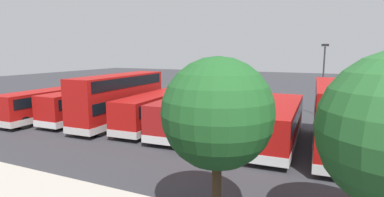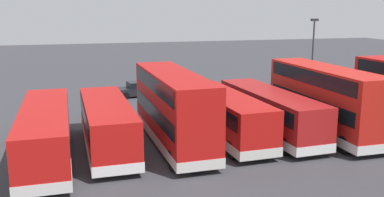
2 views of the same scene
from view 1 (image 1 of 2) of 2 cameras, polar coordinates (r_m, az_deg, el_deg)
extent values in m
plane|color=#38383D|center=(35.45, 3.93, -2.04)|extent=(140.00, 140.00, 0.00)
cube|color=#B71411|center=(22.06, 25.23, -2.97)|extent=(3.12, 10.96, 4.20)
cube|color=silver|center=(22.48, 24.93, -7.53)|extent=(3.16, 11.00, 0.55)
cube|color=black|center=(22.10, 25.20, -3.48)|extent=(3.14, 10.17, 0.90)
cube|color=black|center=(21.83, 25.49, 0.89)|extent=(3.14, 10.17, 0.90)
cube|color=black|center=(27.46, 24.58, -1.20)|extent=(2.25, 0.18, 1.10)
cylinder|color=black|center=(26.35, 22.04, -5.21)|extent=(0.36, 1.11, 1.10)
cylinder|color=black|center=(26.47, 26.93, -5.46)|extent=(0.36, 1.11, 1.10)
cylinder|color=black|center=(18.61, 22.02, -10.91)|extent=(0.36, 1.11, 1.10)
cylinder|color=black|center=(18.79, 29.02, -11.20)|extent=(0.36, 1.11, 1.10)
cube|color=#B71411|center=(22.77, 15.87, -4.18)|extent=(2.93, 11.17, 2.60)
cube|color=silver|center=(23.01, 15.76, -6.67)|extent=(2.97, 11.21, 0.55)
cube|color=black|center=(22.64, 15.93, -2.70)|extent=(2.96, 10.37, 0.90)
cube|color=black|center=(28.10, 17.34, -0.59)|extent=(2.25, 0.14, 1.10)
cylinder|color=black|center=(27.16, 14.51, -4.44)|extent=(0.34, 1.11, 1.10)
cylinder|color=black|center=(26.94, 19.26, -4.76)|extent=(0.34, 1.11, 1.10)
cylinder|color=black|center=(19.28, 10.80, -9.73)|extent=(0.34, 1.11, 1.10)
cylinder|color=black|center=(18.98, 17.56, -10.30)|extent=(0.34, 1.11, 1.10)
cube|color=red|center=(23.40, 6.44, -1.55)|extent=(2.67, 10.79, 4.20)
cube|color=silver|center=(23.79, 6.36, -5.88)|extent=(2.71, 10.84, 0.55)
cube|color=black|center=(23.44, 6.43, -2.04)|extent=(2.72, 10.00, 0.90)
cube|color=black|center=(23.18, 6.50, 2.10)|extent=(2.72, 10.00, 0.90)
cube|color=black|center=(28.57, 9.76, -0.17)|extent=(2.25, 0.08, 1.10)
cylinder|color=black|center=(27.84, 6.68, -3.90)|extent=(0.31, 1.10, 1.10)
cylinder|color=black|center=(27.26, 11.21, -4.28)|extent=(0.31, 1.10, 1.10)
cylinder|color=black|center=(20.62, -0.11, -8.35)|extent=(0.31, 1.10, 1.10)
cylinder|color=black|center=(19.84, 5.90, -9.09)|extent=(0.31, 1.10, 1.10)
cube|color=#A51919|center=(25.59, -0.71, -2.44)|extent=(3.14, 10.93, 2.60)
cube|color=silver|center=(25.80, -0.70, -4.67)|extent=(3.18, 10.97, 0.55)
cube|color=black|center=(25.48, -0.71, -1.12)|extent=(3.15, 10.14, 0.90)
cube|color=black|center=(30.51, 3.19, 0.50)|extent=(2.25, 0.18, 1.10)
cylinder|color=black|center=(29.86, 0.23, -2.98)|extent=(0.36, 1.11, 1.10)
cylinder|color=black|center=(29.13, 4.36, -3.30)|extent=(0.36, 1.11, 1.10)
cylinder|color=black|center=(22.80, -7.21, -6.74)|extent=(0.36, 1.11, 1.10)
cylinder|color=black|center=(21.83, -1.99, -7.38)|extent=(0.36, 1.11, 1.10)
cube|color=#B71411|center=(27.00, -6.88, -1.91)|extent=(3.03, 10.31, 2.60)
cube|color=silver|center=(27.20, -6.84, -4.04)|extent=(3.07, 10.35, 0.55)
cube|color=black|center=(26.89, -6.90, -0.66)|extent=(3.05, 9.51, 0.90)
cube|color=black|center=(31.42, -2.36, 0.75)|extent=(2.25, 0.17, 1.10)
cylinder|color=black|center=(30.93, -5.34, -2.60)|extent=(0.35, 1.11, 1.10)
cylinder|color=black|center=(29.97, -1.52, -2.93)|extent=(0.35, 1.11, 1.10)
cylinder|color=black|center=(24.77, -13.30, -5.66)|extent=(0.35, 1.11, 1.10)
cylinder|color=black|center=(23.57, -8.81, -6.27)|extent=(0.35, 1.11, 1.10)
cube|color=#B71411|center=(28.62, -13.33, 0.14)|extent=(2.87, 11.10, 4.20)
cube|color=silver|center=(28.94, -13.20, -3.44)|extent=(2.91, 11.14, 0.55)
cube|color=black|center=(28.64, -13.31, -0.26)|extent=(2.90, 10.30, 0.90)
cube|color=black|center=(28.44, -13.43, 3.13)|extent=(2.90, 10.30, 0.90)
cube|color=black|center=(33.21, -7.63, 1.11)|extent=(2.25, 0.12, 1.10)
cylinder|color=black|center=(32.88, -10.53, -2.04)|extent=(0.33, 1.11, 1.10)
cylinder|color=black|center=(31.71, -7.14, -2.35)|extent=(0.33, 1.11, 1.10)
cylinder|color=black|center=(26.60, -20.44, -4.99)|extent=(0.33, 1.11, 1.10)
cylinder|color=black|center=(25.13, -16.70, -5.59)|extent=(0.33, 1.11, 1.10)
cube|color=#B71411|center=(31.45, -18.94, -0.82)|extent=(2.79, 10.25, 2.60)
cube|color=silver|center=(31.63, -18.84, -2.65)|extent=(2.83, 10.29, 0.55)
cube|color=black|center=(31.36, -18.99, 0.26)|extent=(2.83, 9.45, 0.90)
cube|color=black|center=(35.26, -13.38, 1.39)|extent=(2.25, 0.11, 1.10)
cylinder|color=black|center=(35.10, -16.15, -1.56)|extent=(0.33, 1.11, 1.10)
cylinder|color=black|center=(33.72, -13.20, -1.85)|extent=(0.33, 1.11, 1.10)
cylinder|color=black|center=(29.91, -25.21, -3.80)|extent=(0.33, 1.11, 1.10)
cylinder|color=black|center=(28.28, -22.18, -4.29)|extent=(0.33, 1.11, 1.10)
cube|color=#B71411|center=(33.48, -23.99, -0.55)|extent=(2.75, 11.81, 2.60)
cube|color=silver|center=(33.65, -23.88, -2.27)|extent=(2.79, 11.85, 0.55)
cube|color=black|center=(33.40, -24.05, 0.47)|extent=(2.79, 11.01, 0.90)
cube|color=black|center=(37.57, -17.38, 1.67)|extent=(2.25, 0.10, 1.10)
cylinder|color=black|center=(37.52, -19.99, -1.09)|extent=(0.32, 1.10, 1.10)
cylinder|color=black|center=(36.01, -17.40, -1.36)|extent=(0.32, 1.10, 1.10)
cylinder|color=black|center=(31.81, -31.22, -3.53)|extent=(0.32, 1.10, 1.10)
cylinder|color=black|center=(30.02, -28.74, -4.00)|extent=(0.32, 1.10, 1.10)
cube|color=black|center=(41.96, 0.26, 0.40)|extent=(4.65, 2.42, 0.70)
cube|color=black|center=(41.82, 0.53, 1.23)|extent=(2.87, 2.00, 0.55)
cylinder|color=black|center=(41.72, -2.18, 0.05)|extent=(0.66, 0.31, 0.64)
cylinder|color=black|center=(43.22, -1.50, 0.36)|extent=(0.66, 0.31, 0.64)
cylinder|color=black|center=(40.80, 2.13, -0.15)|extent=(0.66, 0.31, 0.64)
cylinder|color=black|center=(42.34, 2.67, 0.17)|extent=(0.66, 0.31, 0.64)
cylinder|color=#38383D|center=(34.11, 23.23, 2.89)|extent=(0.16, 0.16, 7.12)
cube|color=#262628|center=(33.98, 23.61, 9.12)|extent=(0.70, 0.30, 0.24)
cylinder|color=yellow|center=(36.39, -0.13, -0.98)|extent=(0.60, 0.60, 0.95)
cylinder|color=#4C3823|center=(12.05, 4.59, -16.48)|extent=(0.36, 0.36, 2.95)
sphere|color=#236028|center=(11.13, 4.78, -2.75)|extent=(4.13, 4.13, 4.13)
camera|label=2|loc=(23.50, -72.42, 7.08)|focal=39.87mm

